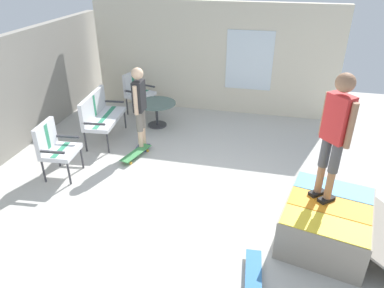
{
  "coord_description": "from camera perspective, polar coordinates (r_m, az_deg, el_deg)",
  "views": [
    {
      "loc": [
        -4.78,
        -1.0,
        3.58
      ],
      "look_at": [
        0.47,
        0.24,
        0.7
      ],
      "focal_mm": 33.3,
      "sensor_mm": 36.0,
      "label": 1
    }
  ],
  "objects": [
    {
      "name": "ground_plane",
      "position": [
        6.08,
        1.19,
        -8.53
      ],
      "size": [
        12.0,
        12.0,
        0.1
      ],
      "primitive_type": "cube",
      "color": "beige"
    },
    {
      "name": "house_facade",
      "position": [
        8.99,
        3.42,
        13.55
      ],
      "size": [
        0.23,
        6.0,
        2.65
      ],
      "color": "beige",
      "rests_on": "ground_plane"
    },
    {
      "name": "skate_ramp",
      "position": [
        5.37,
        21.0,
        -11.69
      ],
      "size": [
        1.72,
        2.15,
        0.61
      ],
      "color": "gray",
      "rests_on": "ground_plane"
    },
    {
      "name": "patio_bench",
      "position": [
        7.81,
        -14.62,
        4.87
      ],
      "size": [
        1.3,
        0.67,
        1.02
      ],
      "color": "#38383D",
      "rests_on": "ground_plane"
    },
    {
      "name": "patio_chair_near_house",
      "position": [
        9.08,
        -8.88,
        8.69
      ],
      "size": [
        0.75,
        0.7,
        1.02
      ],
      "color": "#38383D",
      "rests_on": "ground_plane"
    },
    {
      "name": "patio_chair_by_wall",
      "position": [
        6.72,
        -21.29,
        -0.13
      ],
      "size": [
        0.67,
        0.6,
        1.02
      ],
      "color": "#38383D",
      "rests_on": "ground_plane"
    },
    {
      "name": "patio_table",
      "position": [
        8.31,
        -5.7,
        5.52
      ],
      "size": [
        0.9,
        0.9,
        0.57
      ],
      "color": "#38383D",
      "rests_on": "ground_plane"
    },
    {
      "name": "person_watching",
      "position": [
        7.06,
        -8.4,
        6.44
      ],
      "size": [
        0.48,
        0.25,
        1.72
      ],
      "color": "navy",
      "rests_on": "ground_plane"
    },
    {
      "name": "person_skater",
      "position": [
        4.78,
        22.01,
        2.15
      ],
      "size": [
        0.38,
        0.37,
        1.76
      ],
      "color": "black",
      "rests_on": "skate_ramp"
    },
    {
      "name": "skateboard_by_bench",
      "position": [
        7.16,
        -8.96,
        -1.47
      ],
      "size": [
        0.82,
        0.41,
        0.1
      ],
      "color": "#3F8C4C",
      "rests_on": "ground_plane"
    },
    {
      "name": "skateboard_spare",
      "position": [
        4.74,
        9.81,
        -19.85
      ],
      "size": [
        0.81,
        0.26,
        0.1
      ],
      "color": "#3372B2",
      "rests_on": "ground_plane"
    }
  ]
}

